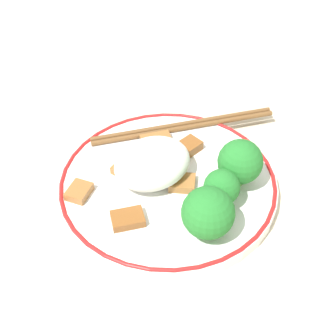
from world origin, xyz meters
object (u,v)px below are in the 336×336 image
at_px(broccoli_back_left, 208,213).
at_px(broccoli_back_right, 240,162).
at_px(chopsticks, 184,126).
at_px(plate, 168,184).
at_px(broccoli_back_center, 222,188).

distance_m(broccoli_back_left, broccoli_back_right, 0.08).
bearing_deg(chopsticks, plate, -138.91).
bearing_deg(chopsticks, broccoli_back_left, -120.38).
xyz_separation_m(broccoli_back_left, broccoli_back_right, (0.08, 0.03, 0.00)).
distance_m(plate, broccoli_back_center, 0.08).
distance_m(plate, broccoli_back_left, 0.10).
bearing_deg(broccoli_back_right, chopsticks, 83.51).
height_order(plate, broccoli_back_right, broccoli_back_right).
height_order(broccoli_back_left, broccoli_back_center, broccoli_back_left).
xyz_separation_m(broccoli_back_center, broccoli_back_right, (0.04, 0.01, 0.01)).
bearing_deg(plate, broccoli_back_right, -40.64).
distance_m(plate, chopsticks, 0.10).
bearing_deg(broccoli_back_left, broccoli_back_right, 24.13).
height_order(plate, broccoli_back_center, broccoli_back_center).
xyz_separation_m(broccoli_back_left, broccoli_back_center, (0.04, 0.02, -0.01)).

